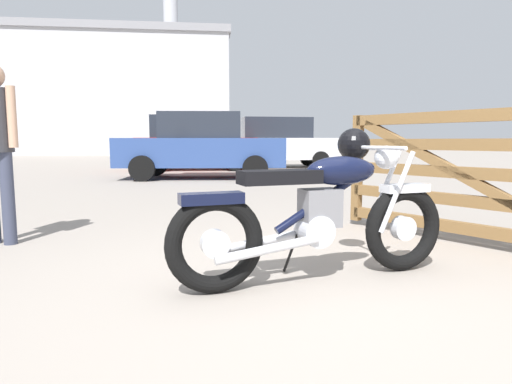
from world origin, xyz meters
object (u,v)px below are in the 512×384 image
at_px(vintage_motorcycle, 322,210).
at_px(pale_sedan_back, 194,142).
at_px(timber_gate, 492,171).
at_px(white_estate_far, 280,142).
at_px(red_hatchback_near, 202,146).

bearing_deg(vintage_motorcycle, pale_sedan_back, 82.06).
height_order(timber_gate, pale_sedan_back, pale_sedan_back).
bearing_deg(timber_gate, pale_sedan_back, -17.78).
xyz_separation_m(timber_gate, white_estate_far, (0.68, 12.09, 0.21)).
xyz_separation_m(pale_sedan_back, white_estate_far, (3.07, 0.75, 0.00)).
relative_size(vintage_motorcycle, timber_gate, 0.91).
relative_size(vintage_motorcycle, red_hatchback_near, 0.47).
xyz_separation_m(pale_sedan_back, red_hatchback_near, (0.13, -3.40, -0.08)).
bearing_deg(timber_gate, vintage_motorcycle, 79.47).
xyz_separation_m(timber_gate, red_hatchback_near, (-2.27, 7.94, 0.13)).
distance_m(vintage_motorcycle, pale_sedan_back, 11.97).
xyz_separation_m(vintage_motorcycle, red_hatchback_near, (-0.53, 8.54, 0.34)).
height_order(white_estate_far, red_hatchback_near, white_estate_far).
bearing_deg(pale_sedan_back, red_hatchback_near, -85.44).
bearing_deg(timber_gate, white_estate_far, -32.92).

